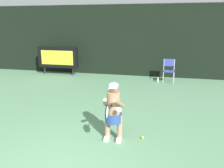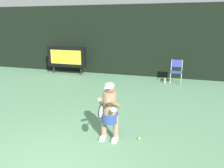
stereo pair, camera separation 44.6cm
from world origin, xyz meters
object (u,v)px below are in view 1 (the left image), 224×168
(tennis_racket, at_px, (107,112))
(tennis_ball_loose, at_px, (143,137))
(scoreboard, at_px, (58,57))
(water_bottle, at_px, (158,80))
(tennis_player, at_px, (114,110))
(umpire_chair, at_px, (169,69))

(tennis_racket, height_order, tennis_ball_loose, tennis_racket)
(scoreboard, bearing_deg, tennis_ball_loose, -49.62)
(scoreboard, relative_size, tennis_ball_loose, 32.35)
(scoreboard, relative_size, water_bottle, 8.30)
(tennis_player, height_order, tennis_ball_loose, tennis_player)
(umpire_chair, relative_size, tennis_player, 0.76)
(umpire_chair, bearing_deg, tennis_player, -103.25)
(umpire_chair, bearing_deg, tennis_racket, -102.33)
(scoreboard, xyz_separation_m, umpire_chair, (5.76, -0.24, -0.33))
(scoreboard, relative_size, umpire_chair, 2.04)
(tennis_player, relative_size, tennis_racket, 2.36)
(umpire_chair, bearing_deg, tennis_ball_loose, -96.97)
(water_bottle, distance_m, tennis_player, 5.84)
(tennis_player, bearing_deg, umpire_chair, 76.75)
(umpire_chair, relative_size, tennis_ball_loose, 15.88)
(tennis_ball_loose, bearing_deg, tennis_player, -165.41)
(tennis_player, xyz_separation_m, tennis_racket, (-0.02, -0.53, 0.17))
(water_bottle, height_order, tennis_player, tennis_player)
(scoreboard, relative_size, tennis_player, 1.55)
(tennis_player, bearing_deg, water_bottle, 80.96)
(tennis_racket, xyz_separation_m, tennis_ball_loose, (0.71, 0.71, -0.90))
(tennis_racket, bearing_deg, water_bottle, 70.83)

